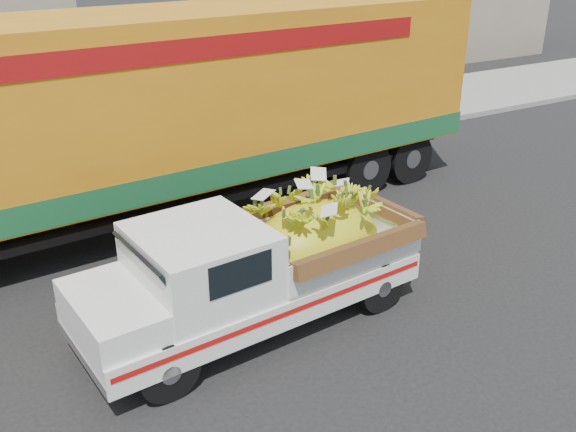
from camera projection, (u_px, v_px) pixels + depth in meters
ground at (249, 346)px, 8.49m from camera, size 100.00×100.00×0.00m
curb at (106, 181)px, 13.80m from camera, size 60.00×0.25×0.15m
sidewalk at (81, 154)px, 15.46m from camera, size 60.00×4.00×0.14m
pickup_truck at (273, 260)px, 8.79m from camera, size 4.86×2.14×1.66m
semi_trailer at (186, 107)px, 11.49m from camera, size 12.04×3.34×3.80m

